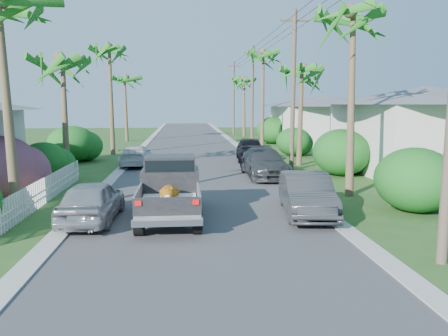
{
  "coord_description": "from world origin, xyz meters",
  "views": [
    {
      "loc": [
        -0.58,
        -11.62,
        3.83
      ],
      "look_at": [
        0.92,
        4.78,
        1.4
      ],
      "focal_mm": 35.0,
      "sensor_mm": 36.0,
      "label": 1
    }
  ],
  "objects": [
    {
      "name": "palm_r_d",
      "position": [
        6.5,
        40.0,
        6.74
      ],
      "size": [
        4.4,
        4.4,
        8.0
      ],
      "color": "brown",
      "rests_on": "ground"
    },
    {
      "name": "palm_l_b",
      "position": [
        -6.8,
        12.0,
        6.15
      ],
      "size": [
        4.4,
        4.4,
        7.4
      ],
      "color": "brown",
      "rests_on": "ground"
    },
    {
      "name": "utility_pole_b",
      "position": [
        5.6,
        13.0,
        4.6
      ],
      "size": [
        1.6,
        0.26,
        9.0
      ],
      "color": "brown",
      "rests_on": "ground"
    },
    {
      "name": "shrub_l_d",
      "position": [
        -8.0,
        18.0,
        1.2
      ],
      "size": [
        3.2,
        3.52,
        2.4
      ],
      "primitive_type": "ellipsoid",
      "color": "#164E1A",
      "rests_on": "ground"
    },
    {
      "name": "shrub_r_b",
      "position": [
        7.8,
        11.0,
        1.25
      ],
      "size": [
        3.0,
        3.3,
        2.5
      ],
      "primitive_type": "ellipsoid",
      "color": "#164E1A",
      "rests_on": "ground"
    },
    {
      "name": "road",
      "position": [
        0.0,
        25.0,
        0.01
      ],
      "size": [
        8.0,
        100.0,
        0.02
      ],
      "primitive_type": "cube",
      "color": "#38383A",
      "rests_on": "ground"
    },
    {
      "name": "palm_l_d",
      "position": [
        -6.5,
        34.0,
        6.44
      ],
      "size": [
        4.4,
        4.4,
        7.7
      ],
      "color": "brown",
      "rests_on": "ground"
    },
    {
      "name": "curb_right",
      "position": [
        4.3,
        25.0,
        0.03
      ],
      "size": [
        0.6,
        100.0,
        0.06
      ],
      "primitive_type": "cube",
      "color": "#A5A39E",
      "rests_on": "ground"
    },
    {
      "name": "palm_l_a",
      "position": [
        -6.2,
        3.0,
        6.93
      ],
      "size": [
        4.4,
        4.4,
        8.2
      ],
      "color": "brown",
      "rests_on": "ground"
    },
    {
      "name": "palm_l_c",
      "position": [
        -6.0,
        22.0,
        7.91
      ],
      "size": [
        4.4,
        4.4,
        9.2
      ],
      "color": "brown",
      "rests_on": "ground"
    },
    {
      "name": "palm_r_b",
      "position": [
        6.6,
        15.0,
        5.95
      ],
      "size": [
        4.4,
        4.4,
        7.2
      ],
      "color": "brown",
      "rests_on": "ground"
    },
    {
      "name": "picket_fence",
      "position": [
        -6.0,
        5.5,
        0.5
      ],
      "size": [
        0.1,
        11.0,
        1.0
      ],
      "primitive_type": "cube",
      "color": "white",
      "rests_on": "ground"
    },
    {
      "name": "palm_r_a",
      "position": [
        6.3,
        6.0,
        7.42
      ],
      "size": [
        4.4,
        4.4,
        8.7
      ],
      "color": "brown",
      "rests_on": "ground"
    },
    {
      "name": "utility_pole_c",
      "position": [
        5.6,
        28.0,
        4.6
      ],
      "size": [
        1.6,
        0.26,
        9.0
      ],
      "color": "brown",
      "rests_on": "ground"
    },
    {
      "name": "parked_car_rn",
      "position": [
        3.6,
        2.81,
        0.72
      ],
      "size": [
        2.04,
        4.54,
        1.45
      ],
      "primitive_type": "imported",
      "rotation": [
        0.0,
        0.0,
        -0.12
      ],
      "color": "#2F3234",
      "rests_on": "ground"
    },
    {
      "name": "parked_car_lf",
      "position": [
        -3.6,
        15.64,
        0.64
      ],
      "size": [
        1.81,
        4.4,
        1.27
      ],
      "primitive_type": "imported",
      "rotation": [
        0.0,
        0.0,
        3.15
      ],
      "color": "silver",
      "rests_on": "ground"
    },
    {
      "name": "ground",
      "position": [
        0.0,
        0.0,
        0.0
      ],
      "size": [
        120.0,
        120.0,
        0.0
      ],
      "primitive_type": "plane",
      "color": "#274F1D",
      "rests_on": "ground"
    },
    {
      "name": "parked_car_rf",
      "position": [
        3.86,
        17.5,
        0.77
      ],
      "size": [
        2.17,
        4.65,
        1.54
      ],
      "primitive_type": "imported",
      "rotation": [
        0.0,
        0.0,
        -0.08
      ],
      "color": "black",
      "rests_on": "ground"
    },
    {
      "name": "shrub_r_c",
      "position": [
        7.5,
        20.0,
        1.05
      ],
      "size": [
        2.6,
        2.86,
        2.1
      ],
      "primitive_type": "ellipsoid",
      "color": "#164E1A",
      "rests_on": "ground"
    },
    {
      "name": "utility_pole_d",
      "position": [
        5.6,
        43.0,
        4.6
      ],
      "size": [
        1.6,
        0.26,
        9.0
      ],
      "color": "brown",
      "rests_on": "ground"
    },
    {
      "name": "palm_r_c",
      "position": [
        6.2,
        26.0,
        8.11
      ],
      "size": [
        4.4,
        4.4,
        9.4
      ],
      "color": "brown",
      "rests_on": "ground"
    },
    {
      "name": "house_right_far",
      "position": [
        13.0,
        30.0,
        2.12
      ],
      "size": [
        9.0,
        8.0,
        4.6
      ],
      "color": "silver",
      "rests_on": "ground"
    },
    {
      "name": "parked_car_ln",
      "position": [
        -3.6,
        2.6,
        0.69
      ],
      "size": [
        1.75,
        4.08,
        1.37
      ],
      "primitive_type": "imported",
      "rotation": [
        0.0,
        0.0,
        3.11
      ],
      "color": "#A3A5AA",
      "rests_on": "ground"
    },
    {
      "name": "house_right_near",
      "position": [
        13.0,
        12.0,
        2.22
      ],
      "size": [
        8.0,
        9.0,
        4.8
      ],
      "color": "silver",
      "rests_on": "ground"
    },
    {
      "name": "pickup_truck",
      "position": [
        -1.08,
        3.13,
        1.01
      ],
      "size": [
        1.98,
        5.12,
        2.06
      ],
      "color": "black",
      "rests_on": "ground"
    },
    {
      "name": "parked_car_rm",
      "position": [
        3.6,
        10.87,
        0.74
      ],
      "size": [
        2.18,
        5.12,
        1.47
      ],
      "primitive_type": "imported",
      "rotation": [
        0.0,
        0.0,
        0.02
      ],
      "color": "#323638",
      "rests_on": "ground"
    },
    {
      "name": "shrub_r_d",
      "position": [
        8.0,
        30.0,
        1.3
      ],
      "size": [
        3.2,
        3.52,
        2.6
      ],
      "primitive_type": "ellipsoid",
      "color": "#164E1A",
      "rests_on": "ground"
    },
    {
      "name": "shrub_l_c",
      "position": [
        -7.4,
        10.0,
        1.0
      ],
      "size": [
        2.4,
        2.64,
        2.0
      ],
      "primitive_type": "ellipsoid",
      "color": "#164E1A",
      "rests_on": "ground"
    },
    {
      "name": "shrub_r_a",
      "position": [
        7.6,
        3.0,
        1.15
      ],
      "size": [
        2.8,
        3.08,
        2.3
      ],
      "primitive_type": "ellipsoid",
      "color": "#164E1A",
      "rests_on": "ground"
    },
    {
      "name": "curb_left",
      "position": [
        -4.3,
        25.0,
        0.03
      ],
      "size": [
        0.6,
        100.0,
        0.06
      ],
      "primitive_type": "cube",
      "color": "#A5A39E",
      "rests_on": "ground"
    },
    {
      "name": "shrub_l_b",
      "position": [
        -7.8,
        6.0,
        1.3
      ],
      "size": [
        3.0,
        3.3,
        2.6
      ],
      "primitive_type": "ellipsoid",
      "color": "#B61A72",
      "rests_on": "ground"
    }
  ]
}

